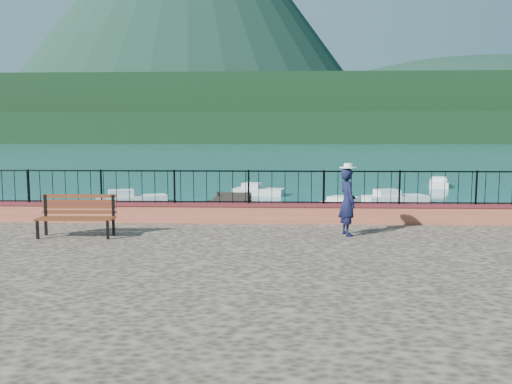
# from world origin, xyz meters

# --- Properties ---
(ground) EXTENTS (2000.00, 2000.00, 0.00)m
(ground) POSITION_xyz_m (0.00, 0.00, 0.00)
(ground) COLOR #19596B
(ground) RESTS_ON ground
(parapet) EXTENTS (28.00, 0.46, 0.58)m
(parapet) POSITION_xyz_m (0.00, 3.70, 1.49)
(parapet) COLOR #CB6849
(parapet) RESTS_ON promenade
(railing) EXTENTS (27.00, 0.05, 0.95)m
(railing) POSITION_xyz_m (0.00, 3.70, 2.25)
(railing) COLOR black
(railing) RESTS_ON parapet
(dock) EXTENTS (2.00, 16.00, 0.30)m
(dock) POSITION_xyz_m (-2.00, 12.00, 0.15)
(dock) COLOR #2D231C
(dock) RESTS_ON ground
(far_forest) EXTENTS (900.00, 60.00, 18.00)m
(far_forest) POSITION_xyz_m (0.00, 300.00, 9.00)
(far_forest) COLOR black
(far_forest) RESTS_ON ground
(foothills) EXTENTS (900.00, 120.00, 44.00)m
(foothills) POSITION_xyz_m (0.00, 360.00, 22.00)
(foothills) COLOR black
(foothills) RESTS_ON ground
(volcano) EXTENTS (560.00, 560.00, 380.00)m
(volcano) POSITION_xyz_m (-120.00, 700.00, 190.00)
(volcano) COLOR #142D23
(volcano) RESTS_ON ground
(companion_hill) EXTENTS (448.00, 384.00, 180.00)m
(companion_hill) POSITION_xyz_m (220.00, 560.00, 0.00)
(companion_hill) COLOR #142D23
(companion_hill) RESTS_ON ground
(park_bench) EXTENTS (1.93, 0.67, 1.06)m
(park_bench) POSITION_xyz_m (-4.54, 1.38, 1.51)
(park_bench) COLOR black
(park_bench) RESTS_ON promenade
(person) EXTENTS (0.55, 0.71, 1.74)m
(person) POSITION_xyz_m (2.34, 1.87, 2.07)
(person) COLOR black
(person) RESTS_ON promenade
(hat) EXTENTS (0.44, 0.44, 0.12)m
(hat) POSITION_xyz_m (2.34, 1.87, 3.00)
(hat) COLOR white
(hat) RESTS_ON person
(boat_0) EXTENTS (3.71, 1.65, 0.80)m
(boat_0) POSITION_xyz_m (-8.35, 7.45, 0.40)
(boat_0) COLOR silver
(boat_0) RESTS_ON ground
(boat_1) EXTENTS (3.91, 3.35, 0.80)m
(boat_1) POSITION_xyz_m (4.36, 13.58, 0.40)
(boat_1) COLOR silver
(boat_1) RESTS_ON ground
(boat_2) EXTENTS (3.81, 2.15, 0.80)m
(boat_2) POSITION_xyz_m (7.33, 17.58, 0.40)
(boat_2) COLOR silver
(boat_2) RESTS_ON ground
(boat_3) EXTENTS (4.09, 2.59, 0.80)m
(boat_3) POSITION_xyz_m (-7.67, 16.90, 0.40)
(boat_3) COLOR silver
(boat_3) RESTS_ON ground
(boat_4) EXTENTS (3.47, 2.06, 0.80)m
(boat_4) POSITION_xyz_m (-0.59, 21.27, 0.40)
(boat_4) COLOR silver
(boat_4) RESTS_ON ground
(boat_5) EXTENTS (2.38, 4.03, 0.80)m
(boat_5) POSITION_xyz_m (12.89, 27.35, 0.40)
(boat_5) COLOR silver
(boat_5) RESTS_ON ground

